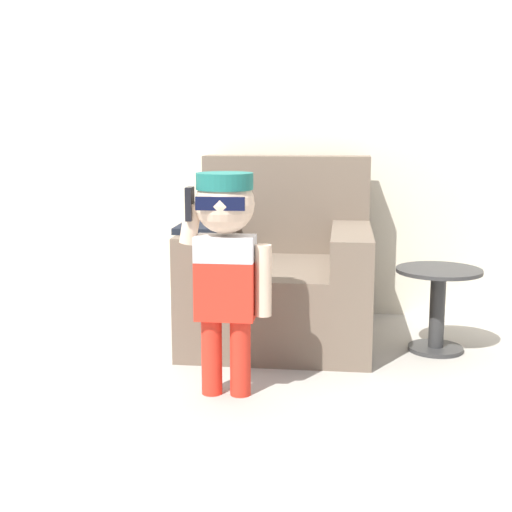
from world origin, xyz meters
TOP-DOWN VIEW (x-y plane):
  - ground_plane at (0.00, 0.00)m, footprint 10.00×10.00m
  - wall_back at (0.00, 0.67)m, footprint 10.00×0.05m
  - armchair at (0.20, 0.14)m, footprint 0.92×0.94m
  - person_child at (0.05, -0.71)m, footprint 0.37×0.27m
  - side_table at (0.97, -0.02)m, footprint 0.41×0.41m

SIDE VIEW (x-z plane):
  - ground_plane at x=0.00m, z-range 0.00..0.00m
  - side_table at x=0.97m, z-range 0.04..0.45m
  - armchair at x=0.20m, z-range -0.14..0.78m
  - person_child at x=0.05m, z-range 0.15..1.05m
  - wall_back at x=0.00m, z-range 0.00..2.60m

